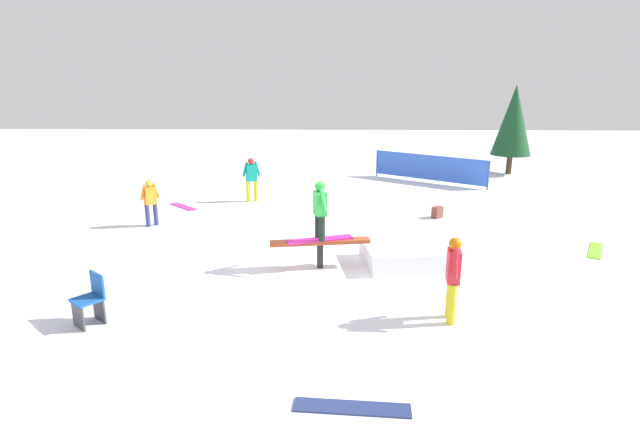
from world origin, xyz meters
name	(u,v)px	position (x,y,z in m)	size (l,w,h in m)	color
ground_plane	(320,267)	(0.00, 0.00, 0.00)	(60.00, 60.00, 0.00)	white
rail_feature	(320,244)	(0.00, 0.00, 0.54)	(2.21, 0.61, 0.64)	black
snow_kicker_ramp	(405,254)	(-1.90, -0.30, 0.22)	(1.80, 1.50, 0.44)	white
main_rider_on_rail	(320,212)	(0.00, 0.00, 1.28)	(1.48, 0.75, 1.31)	#D51E91
bystander_orange	(150,200)	(4.84, -3.09, 0.74)	(0.47, 0.46, 1.32)	navy
bystander_teal	(252,177)	(2.47, -6.06, 0.83)	(0.61, 0.32, 1.48)	yellow
bystander_red	(453,275)	(-2.32, 2.42, 0.84)	(0.25, 0.63, 1.50)	yellow
loose_snowboard_magenta	(183,207)	(4.59, -5.21, 0.01)	(1.25, 0.28, 0.02)	#CA2C9B
loose_snowboard_navy	(352,408)	(-0.55, 4.86, 0.01)	(1.49, 0.28, 0.02)	navy
loose_snowboard_lime	(596,250)	(-6.65, -1.28, 0.01)	(1.33, 0.28, 0.02)	#80CE2C
folding_chair	(91,301)	(3.80, 2.71, 0.41)	(0.62, 0.62, 0.88)	#3F3F44
backpack_on_snow	(437,212)	(-3.40, -4.15, 0.17)	(0.30, 0.22, 0.34)	brown
safety_fence	(429,168)	(-4.08, -9.40, 0.60)	(3.97, 2.72, 1.10)	blue
pine_tree_near	(513,120)	(-7.91, -11.36, 2.30)	(1.67, 1.67, 3.79)	#4C331E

